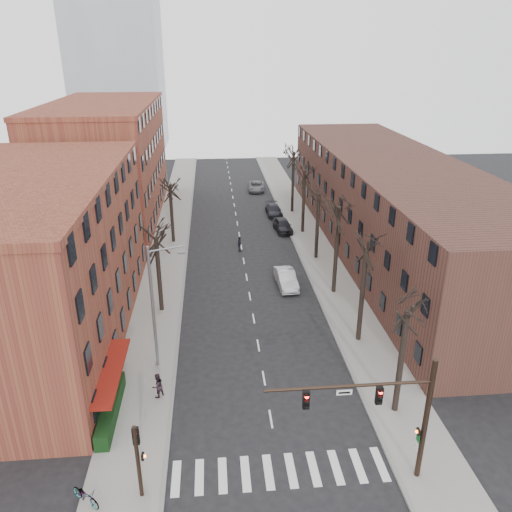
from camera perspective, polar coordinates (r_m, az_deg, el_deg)
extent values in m
plane|color=black|center=(28.51, 2.74, -23.35)|extent=(160.00, 160.00, 0.00)
cube|color=gray|center=(58.47, -9.73, 1.94)|extent=(4.00, 90.00, 0.15)
cube|color=gray|center=(59.29, 5.88, 2.45)|extent=(4.00, 90.00, 0.15)
cube|color=brown|center=(39.66, -23.85, -0.79)|extent=(12.00, 26.00, 12.00)
cube|color=brown|center=(66.25, -16.61, 10.04)|extent=(12.00, 28.00, 14.00)
cube|color=#482921|center=(55.30, 15.26, 5.63)|extent=(12.00, 50.00, 10.00)
cube|color=maroon|center=(33.39, -15.65, -16.20)|extent=(1.20, 7.00, 0.15)
cube|color=black|center=(32.25, -16.26, -16.40)|extent=(0.80, 6.00, 1.00)
cylinder|color=black|center=(27.04, 18.80, -17.48)|extent=(0.28, 0.28, 7.20)
cylinder|color=black|center=(24.32, 10.59, -14.40)|extent=(8.00, 0.16, 0.16)
cube|color=black|center=(25.12, 13.90, -15.22)|extent=(0.32, 0.22, 0.95)
cube|color=black|center=(24.31, 5.74, -16.05)|extent=(0.32, 0.22, 0.95)
cube|color=silver|center=(24.48, 10.06, -15.10)|extent=(0.75, 0.04, 0.28)
cube|color=black|center=(27.32, 18.07, -18.54)|extent=(0.12, 0.30, 0.30)
cylinder|color=black|center=(26.38, -13.31, -22.04)|extent=(0.20, 0.20, 4.40)
cube|color=black|center=(25.49, -13.58, -19.35)|extent=(0.32, 0.22, 0.95)
cube|color=black|center=(26.07, -12.82, -21.43)|extent=(0.12, 0.30, 0.30)
cylinder|color=slate|center=(33.88, -11.68, -6.01)|extent=(0.20, 0.20, 9.00)
cylinder|color=slate|center=(31.94, -10.33, 0.81)|extent=(2.39, 0.12, 0.46)
cube|color=slate|center=(31.97, -8.51, 0.38)|extent=(0.50, 0.22, 0.14)
imported|color=#ADB0B4|center=(46.24, 3.46, -2.61)|extent=(1.84, 4.67, 1.51)
imported|color=black|center=(60.16, 3.08, 3.54)|extent=(2.21, 4.63, 1.53)
imported|color=black|center=(66.06, 2.05, 5.24)|extent=(2.00, 4.67, 1.34)
imported|color=slate|center=(77.71, 0.04, 7.97)|extent=(2.74, 5.18, 1.39)
imported|color=#2A1C23|center=(32.82, -11.20, -14.32)|extent=(1.01, 1.01, 1.66)
imported|color=black|center=(54.01, -1.90, 1.37)|extent=(0.44, 1.00, 1.70)
imported|color=gray|center=(27.84, -18.88, -24.46)|extent=(1.83, 1.63, 0.96)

